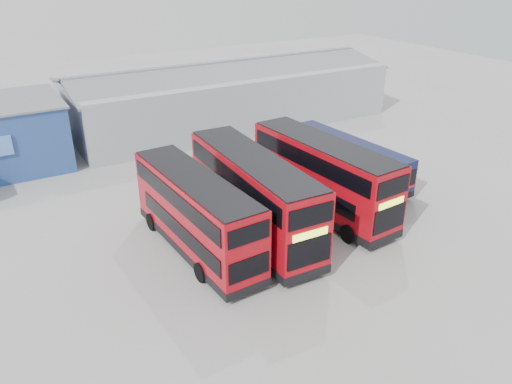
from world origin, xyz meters
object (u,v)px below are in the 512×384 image
single_decker_blue (346,160)px  double_decker_left (196,215)px  double_decker_centre (253,197)px  double_decker_right (322,177)px  maintenance_shed (227,94)px

single_decker_blue → double_decker_left: bearing=11.2°
double_decker_left → double_decker_centre: size_ratio=0.92×
double_decker_centre → double_decker_right: 5.27m
double_decker_right → single_decker_blue: bearing=30.8°
double_decker_left → double_decker_right: size_ratio=0.94×
double_decker_left → double_decker_centre: bearing=176.6°
maintenance_shed → single_decker_blue: 17.26m
double_decker_centre → double_decker_right: double_decker_centre is taller
double_decker_left → double_decker_right: 8.82m
double_decker_left → single_decker_blue: size_ratio=0.99×
double_decker_right → single_decker_blue: (4.71, 3.28, -0.91)m
double_decker_left → double_decker_centre: double_decker_centre is taller
double_decker_centre → single_decker_blue: 10.68m
double_decker_right → double_decker_left: bearing=178.7°
double_decker_centre → single_decker_blue: (9.96, 3.72, -1.00)m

